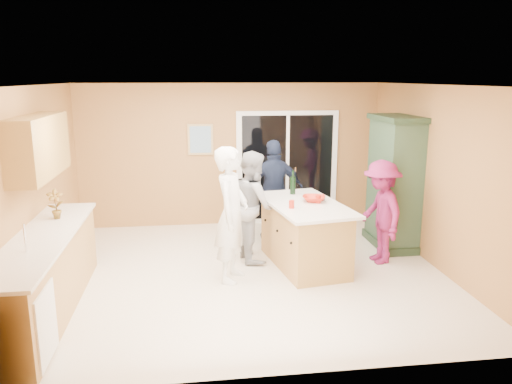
{
  "coord_description": "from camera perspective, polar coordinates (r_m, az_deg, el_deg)",
  "views": [
    {
      "loc": [
        -0.73,
        -6.56,
        2.71
      ],
      "look_at": [
        0.15,
        0.1,
        1.15
      ],
      "focal_mm": 35.0,
      "sensor_mm": 36.0,
      "label": 1
    }
  ],
  "objects": [
    {
      "name": "floor",
      "position": [
        7.14,
        -1.1,
        -9.25
      ],
      "size": [
        5.5,
        5.5,
        0.0
      ],
      "primitive_type": "plane",
      "color": "silver",
      "rests_on": "ground"
    },
    {
      "name": "ceiling",
      "position": [
        6.6,
        -1.2,
        12.11
      ],
      "size": [
        5.5,
        5.0,
        0.1
      ],
      "primitive_type": "cube",
      "color": "white",
      "rests_on": "wall_back"
    },
    {
      "name": "wall_back",
      "position": [
        9.2,
        -2.89,
        4.24
      ],
      "size": [
        5.5,
        0.1,
        2.6
      ],
      "primitive_type": "cube",
      "color": "tan",
      "rests_on": "ground"
    },
    {
      "name": "wall_front",
      "position": [
        4.36,
        2.53,
        -5.8
      ],
      "size": [
        5.5,
        0.1,
        2.6
      ],
      "primitive_type": "cube",
      "color": "tan",
      "rests_on": "ground"
    },
    {
      "name": "wall_left",
      "position": [
        7.01,
        -24.1,
        0.31
      ],
      "size": [
        0.1,
        5.0,
        2.6
      ],
      "primitive_type": "cube",
      "color": "tan",
      "rests_on": "ground"
    },
    {
      "name": "wall_right",
      "position": [
        7.56,
        20.05,
        1.52
      ],
      "size": [
        0.1,
        5.0,
        2.6
      ],
      "primitive_type": "cube",
      "color": "tan",
      "rests_on": "ground"
    },
    {
      "name": "left_cabinet_run",
      "position": [
        6.2,
        -23.37,
        -9.33
      ],
      "size": [
        0.65,
        3.05,
        1.24
      ],
      "color": "#AE7F43",
      "rests_on": "floor"
    },
    {
      "name": "upper_cabinets",
      "position": [
        6.68,
        -23.59,
        4.8
      ],
      "size": [
        0.35,
        1.6,
        0.75
      ],
      "primitive_type": "cube",
      "color": "#AE7F43",
      "rests_on": "wall_left"
    },
    {
      "name": "sliding_door",
      "position": [
        9.35,
        3.58,
        2.81
      ],
      "size": [
        1.9,
        0.07,
        2.1
      ],
      "color": "white",
      "rests_on": "floor"
    },
    {
      "name": "framed_picture",
      "position": [
        9.11,
        -6.37,
        5.99
      ],
      "size": [
        0.46,
        0.04,
        0.56
      ],
      "color": "tan",
      "rests_on": "wall_back"
    },
    {
      "name": "kitchen_island",
      "position": [
        7.32,
        5.54,
        -5.05
      ],
      "size": [
        1.24,
        1.92,
        0.94
      ],
      "rotation": [
        0.0,
        0.0,
        0.16
      ],
      "color": "#AE7F43",
      "rests_on": "floor"
    },
    {
      "name": "green_hutch",
      "position": [
        8.3,
        15.49,
        0.92
      ],
      "size": [
        0.61,
        1.15,
        2.12
      ],
      "color": "#203521",
      "rests_on": "floor"
    },
    {
      "name": "woman_white",
      "position": [
        6.66,
        -2.8,
        -2.6
      ],
      "size": [
        0.64,
        0.78,
        1.83
      ],
      "primitive_type": "imported",
      "rotation": [
        0.0,
        0.0,
        1.21
      ],
      "color": "white",
      "rests_on": "floor"
    },
    {
      "name": "woman_grey",
      "position": [
        7.45,
        -0.33,
        -1.59
      ],
      "size": [
        0.75,
        0.89,
        1.65
      ],
      "primitive_type": "imported",
      "rotation": [
        0.0,
        0.0,
        1.74
      ],
      "color": "#A8A8AA",
      "rests_on": "floor"
    },
    {
      "name": "woman_navy",
      "position": [
        8.29,
        2.12,
        0.12
      ],
      "size": [
        1.03,
        0.5,
        1.71
      ],
      "primitive_type": "imported",
      "rotation": [
        0.0,
        0.0,
        3.22
      ],
      "color": "#1C253D",
      "rests_on": "floor"
    },
    {
      "name": "woman_magenta",
      "position": [
        7.55,
        14.08,
        -2.23
      ],
      "size": [
        0.65,
        1.04,
        1.54
      ],
      "primitive_type": "imported",
      "rotation": [
        0.0,
        0.0,
        -1.49
      ],
      "color": "#7D1B57",
      "rests_on": "floor"
    },
    {
      "name": "serving_bowl",
      "position": [
        7.28,
        6.63,
        -0.76
      ],
      "size": [
        0.4,
        0.4,
        0.08
      ],
      "primitive_type": "imported",
      "rotation": [
        0.0,
        0.0,
        -0.24
      ],
      "color": "red",
      "rests_on": "kitchen_island"
    },
    {
      "name": "tulip_vase",
      "position": [
        6.8,
        -21.94,
        -1.31
      ],
      "size": [
        0.23,
        0.18,
        0.38
      ],
      "primitive_type": "imported",
      "rotation": [
        0.0,
        0.0,
        0.26
      ],
      "color": "#B33211",
      "rests_on": "left_cabinet_run"
    },
    {
      "name": "tumbler_near",
      "position": [
        7.2,
        7.12,
        -0.81
      ],
      "size": [
        0.1,
        0.1,
        0.11
      ],
      "primitive_type": "cylinder",
      "rotation": [
        0.0,
        0.0,
        -0.35
      ],
      "color": "red",
      "rests_on": "kitchen_island"
    },
    {
      "name": "tumbler_far",
      "position": [
        6.88,
        4.09,
        -1.4
      ],
      "size": [
        0.09,
        0.09,
        0.11
      ],
      "primitive_type": "cylinder",
      "rotation": [
        0.0,
        0.0,
        0.15
      ],
      "color": "red",
      "rests_on": "kitchen_island"
    },
    {
      "name": "wine_bottle",
      "position": [
        7.69,
        4.23,
        0.81
      ],
      "size": [
        0.08,
        0.08,
        0.37
      ],
      "rotation": [
        0.0,
        0.0,
        0.2
      ],
      "color": "black",
      "rests_on": "kitchen_island"
    },
    {
      "name": "white_plate",
      "position": [
        7.33,
        7.08,
        -0.94
      ],
      "size": [
        0.3,
        0.3,
        0.02
      ],
      "primitive_type": "cylinder",
      "rotation": [
        0.0,
        0.0,
        0.41
      ],
      "color": "silver",
      "rests_on": "kitchen_island"
    }
  ]
}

